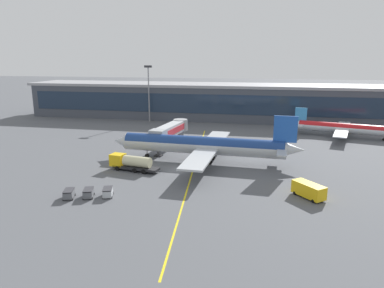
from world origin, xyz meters
The scene contains 12 objects.
ground_plane centered at (0.00, 0.00, 0.00)m, with size 700.00×700.00×0.00m, color #515459.
apron_lead_in_line centered at (2.92, 2.00, 0.00)m, with size 0.30×80.00×0.01m, color yellow.
terminal_building centered at (7.83, 66.77, 6.72)m, with size 167.98×20.74×13.41m.
main_airliner centered at (4.10, 7.06, 3.83)m, with size 44.06×34.99×11.23m.
jet_bridge centered at (-6.27, 17.56, 4.82)m, with size 5.77×18.76×6.53m.
fuel_tanker centered at (-9.55, -2.42, 1.75)m, with size 11.06×4.20×3.25m.
lavatory_truck centered at (25.13, -10.20, 1.42)m, with size 5.54×5.89×2.50m.
baggage_cart_0 centered at (-14.27, -18.79, 0.78)m, with size 2.31×3.00×1.48m.
baggage_cart_1 centered at (-11.24, -17.78, 0.78)m, with size 2.31×3.00×1.48m.
baggage_cart_2 centered at (-8.20, -16.76, 0.78)m, with size 2.31×3.00×1.48m.
commuter_jet_far centered at (41.13, 40.64, 2.79)m, with size 32.36×26.07×8.12m.
apron_light_mast_0 centered at (-24.70, 54.81, 12.17)m, with size 2.80×0.50×20.50m.
Camera 1 is at (17.34, -68.74, 22.90)m, focal length 32.86 mm.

